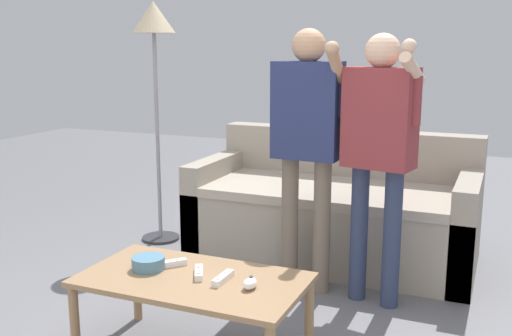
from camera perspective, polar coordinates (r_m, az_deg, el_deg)
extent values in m
cube|color=#9E9384|center=(4.12, 7.35, -5.46)|extent=(1.87, 0.90, 0.45)
cube|color=#AA9F8F|center=(3.99, 7.16, -2.22)|extent=(1.59, 0.78, 0.06)
cube|color=#9E9384|center=(4.36, 8.79, 1.15)|extent=(1.87, 0.18, 0.39)
cube|color=#9E9384|center=(4.40, -3.55, -3.00)|extent=(0.14, 0.90, 0.64)
cube|color=#9E9384|center=(3.96, 19.57, -5.32)|extent=(0.14, 0.90, 0.64)
cube|color=#997551|center=(2.76, -6.09, -10.61)|extent=(1.02, 0.56, 0.03)
cylinder|color=#997551|center=(2.91, -16.98, -14.21)|extent=(0.04, 0.04, 0.38)
cylinder|color=#997551|center=(3.26, -11.34, -10.99)|extent=(0.04, 0.04, 0.38)
cylinder|color=#997551|center=(2.87, 5.12, -14.07)|extent=(0.04, 0.04, 0.38)
cylinder|color=teal|center=(2.86, -10.28, -8.96)|extent=(0.15, 0.15, 0.06)
ellipsoid|color=white|center=(2.61, -0.58, -11.01)|extent=(0.06, 0.09, 0.05)
cylinder|color=#4C4C51|center=(2.61, -0.47, -10.37)|extent=(0.02, 0.02, 0.01)
cylinder|color=#2D2D33|center=(4.58, -9.10, -6.62)|extent=(0.28, 0.28, 0.02)
cylinder|color=gray|center=(4.40, -9.42, 2.83)|extent=(0.03, 0.03, 1.50)
cone|color=#C1AD89|center=(4.35, -9.81, 14.09)|extent=(0.30, 0.30, 0.22)
cylinder|color=#756656|center=(3.56, 3.26, -5.24)|extent=(0.10, 0.10, 0.80)
cylinder|color=#756656|center=(3.50, 6.32, -5.61)|extent=(0.10, 0.10, 0.80)
cube|color=navy|center=(3.39, 4.97, 5.53)|extent=(0.38, 0.21, 0.55)
sphere|color=tan|center=(3.37, 5.08, 11.62)|extent=(0.19, 0.19, 0.19)
cylinder|color=tan|center=(3.46, 1.99, 5.27)|extent=(0.07, 0.07, 0.52)
cylinder|color=navy|center=(3.32, 8.11, 7.15)|extent=(0.07, 0.07, 0.26)
cylinder|color=tan|center=(3.23, 7.73, 9.62)|extent=(0.07, 0.23, 0.22)
sphere|color=tan|center=(3.14, 7.29, 11.30)|extent=(0.08, 0.08, 0.08)
cylinder|color=#2D3856|center=(3.44, 9.84, -6.16)|extent=(0.10, 0.10, 0.78)
cylinder|color=#2D3856|center=(3.37, 12.89, -6.67)|extent=(0.10, 0.10, 0.78)
cube|color=brown|center=(3.26, 11.81, 4.71)|extent=(0.40, 0.26, 0.54)
sphere|color=beige|center=(3.24, 12.08, 10.93)|extent=(0.19, 0.19, 0.19)
cylinder|color=beige|center=(3.34, 8.84, 4.55)|extent=(0.07, 0.07, 0.51)
cylinder|color=brown|center=(3.18, 15.00, 6.27)|extent=(0.07, 0.07, 0.25)
cylinder|color=beige|center=(3.11, 14.77, 9.16)|extent=(0.11, 0.26, 0.18)
sphere|color=beige|center=(3.05, 14.48, 11.23)|extent=(0.08, 0.08, 0.08)
cube|color=white|center=(2.76, -5.50, -9.96)|extent=(0.10, 0.15, 0.03)
cylinder|color=silver|center=(2.78, -5.50, -9.43)|extent=(0.01, 0.01, 0.00)
cube|color=silver|center=(2.71, -5.52, -9.97)|extent=(0.02, 0.02, 0.00)
cube|color=white|center=(2.69, -3.18, -10.51)|extent=(0.04, 0.16, 0.03)
cylinder|color=silver|center=(2.71, -2.91, -9.97)|extent=(0.01, 0.01, 0.00)
cube|color=silver|center=(2.64, -3.66, -10.52)|extent=(0.02, 0.02, 0.00)
cube|color=white|center=(2.88, -8.11, -9.06)|extent=(0.12, 0.13, 0.03)
cylinder|color=silver|center=(2.88, -7.61, -8.68)|extent=(0.01, 0.01, 0.00)
cube|color=silver|center=(2.86, -8.97, -8.86)|extent=(0.02, 0.02, 0.00)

